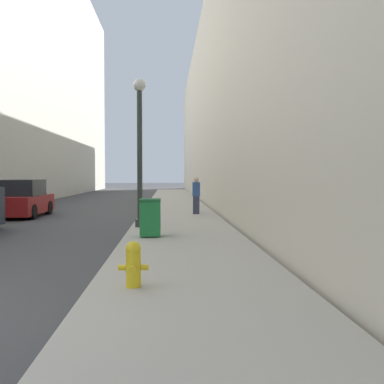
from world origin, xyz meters
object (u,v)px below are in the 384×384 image
Objects in this scene: parked_sedan_near at (22,200)px; lamppost at (140,144)px; trash_bin at (150,217)px; fire_hydrant at (133,263)px; pedestrian_on_sidewalk at (196,196)px.

lamppost is at bearing -42.39° from parked_sedan_near.
trash_bin is at bearing -50.70° from parked_sedan_near.
parked_sedan_near is (-5.99, 12.88, 0.26)m from fire_hydrant.
trash_bin is at bearing 89.62° from fire_hydrant.
fire_hydrant is at bearing -98.22° from pedestrian_on_sidewalk.
parked_sedan_near is at bearing 114.94° from fire_hydrant.
fire_hydrant is 12.66m from pedestrian_on_sidewalk.
pedestrian_on_sidewalk reaches higher than trash_bin.
pedestrian_on_sidewalk is (7.80, -0.36, 0.19)m from parked_sedan_near.
pedestrian_on_sidewalk is (1.81, 12.52, 0.45)m from fire_hydrant.
trash_bin is 9.51m from parked_sedan_near.
lamppost is at bearing 92.97° from fire_hydrant.
pedestrian_on_sidewalk reaches higher than fire_hydrant.
trash_bin is at bearing -104.20° from pedestrian_on_sidewalk.
pedestrian_on_sidewalk is (1.77, 7.00, 0.28)m from trash_bin.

